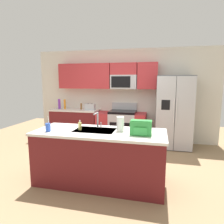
{
  "coord_description": "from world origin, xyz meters",
  "views": [
    {
      "loc": [
        0.99,
        -3.54,
        1.72
      ],
      "look_at": [
        0.02,
        0.6,
        1.05
      ],
      "focal_mm": 31.83,
      "sensor_mm": 36.0,
      "label": 1
    }
  ],
  "objects_px": {
    "range_oven": "(121,127)",
    "drink_cup_blue": "(48,127)",
    "toaster": "(90,107)",
    "pepper_mill": "(81,106)",
    "paper_towel_roll": "(120,124)",
    "bottle_orange": "(65,104)",
    "bottle_purple": "(59,104)",
    "soap_dispenser": "(80,126)",
    "backpack": "(141,127)",
    "sink_faucet": "(97,119)",
    "refrigerator": "(174,112)"
  },
  "relations": [
    {
      "from": "drink_cup_blue",
      "to": "soap_dispenser",
      "type": "relative_size",
      "value": 1.49
    },
    {
      "from": "bottle_purple",
      "to": "soap_dispenser",
      "type": "bearing_deg",
      "value": -55.21
    },
    {
      "from": "pepper_mill",
      "to": "sink_faucet",
      "type": "distance_m",
      "value": 2.39
    },
    {
      "from": "pepper_mill",
      "to": "backpack",
      "type": "height_order",
      "value": "backpack"
    },
    {
      "from": "bottle_orange",
      "to": "backpack",
      "type": "bearing_deg",
      "value": -44.03
    },
    {
      "from": "toaster",
      "to": "soap_dispenser",
      "type": "distance_m",
      "value": 2.33
    },
    {
      "from": "paper_towel_roll",
      "to": "sink_faucet",
      "type": "bearing_deg",
      "value": 164.73
    },
    {
      "from": "toaster",
      "to": "drink_cup_blue",
      "type": "relative_size",
      "value": 1.1
    },
    {
      "from": "pepper_mill",
      "to": "bottle_purple",
      "type": "relative_size",
      "value": 0.63
    },
    {
      "from": "soap_dispenser",
      "to": "backpack",
      "type": "relative_size",
      "value": 0.53
    },
    {
      "from": "bottle_orange",
      "to": "drink_cup_blue",
      "type": "bearing_deg",
      "value": -69.31
    },
    {
      "from": "pepper_mill",
      "to": "bottle_orange",
      "type": "distance_m",
      "value": 0.51
    },
    {
      "from": "pepper_mill",
      "to": "drink_cup_blue",
      "type": "bearing_deg",
      "value": -80.21
    },
    {
      "from": "toaster",
      "to": "sink_faucet",
      "type": "bearing_deg",
      "value": -67.19
    },
    {
      "from": "range_oven",
      "to": "drink_cup_blue",
      "type": "distance_m",
      "value": 2.67
    },
    {
      "from": "soap_dispenser",
      "to": "refrigerator",
      "type": "bearing_deg",
      "value": 53.18
    },
    {
      "from": "range_oven",
      "to": "pepper_mill",
      "type": "bearing_deg",
      "value": -179.88
    },
    {
      "from": "range_oven",
      "to": "sink_faucet",
      "type": "bearing_deg",
      "value": -90.98
    },
    {
      "from": "paper_towel_roll",
      "to": "drink_cup_blue",
      "type": "bearing_deg",
      "value": -165.82
    },
    {
      "from": "toaster",
      "to": "bottle_orange",
      "type": "bearing_deg",
      "value": 176.7
    },
    {
      "from": "bottle_orange",
      "to": "drink_cup_blue",
      "type": "xyz_separation_m",
      "value": [
        0.94,
        -2.5,
        -0.07
      ]
    },
    {
      "from": "sink_faucet",
      "to": "paper_towel_roll",
      "type": "distance_m",
      "value": 0.45
    },
    {
      "from": "sink_faucet",
      "to": "paper_towel_roll",
      "type": "xyz_separation_m",
      "value": [
        0.43,
        -0.12,
        -0.05
      ]
    },
    {
      "from": "drink_cup_blue",
      "to": "soap_dispenser",
      "type": "xyz_separation_m",
      "value": [
        0.47,
        0.2,
        -0.0
      ]
    },
    {
      "from": "sink_faucet",
      "to": "backpack",
      "type": "height_order",
      "value": "sink_faucet"
    },
    {
      "from": "bottle_orange",
      "to": "bottle_purple",
      "type": "bearing_deg",
      "value": 179.93
    },
    {
      "from": "pepper_mill",
      "to": "bottle_purple",
      "type": "height_order",
      "value": "bottle_purple"
    },
    {
      "from": "range_oven",
      "to": "bottle_orange",
      "type": "bearing_deg",
      "value": -179.79
    },
    {
      "from": "range_oven",
      "to": "backpack",
      "type": "height_order",
      "value": "backpack"
    },
    {
      "from": "range_oven",
      "to": "bottle_purple",
      "type": "bearing_deg",
      "value": -179.81
    },
    {
      "from": "drink_cup_blue",
      "to": "soap_dispenser",
      "type": "distance_m",
      "value": 0.51
    },
    {
      "from": "toaster",
      "to": "pepper_mill",
      "type": "xyz_separation_m",
      "value": [
        -0.29,
        0.05,
        -0.0
      ]
    },
    {
      "from": "soap_dispenser",
      "to": "pepper_mill",
      "type": "bearing_deg",
      "value": 111.49
    },
    {
      "from": "toaster",
      "to": "pepper_mill",
      "type": "distance_m",
      "value": 0.29
    },
    {
      "from": "bottle_purple",
      "to": "soap_dispenser",
      "type": "xyz_separation_m",
      "value": [
        1.59,
        -2.29,
        -0.08
      ]
    },
    {
      "from": "paper_towel_roll",
      "to": "backpack",
      "type": "distance_m",
      "value": 0.38
    },
    {
      "from": "pepper_mill",
      "to": "sink_faucet",
      "type": "height_order",
      "value": "sink_faucet"
    },
    {
      "from": "toaster",
      "to": "paper_towel_roll",
      "type": "bearing_deg",
      "value": -59.22
    },
    {
      "from": "pepper_mill",
      "to": "paper_towel_roll",
      "type": "distance_m",
      "value": 2.72
    },
    {
      "from": "toaster",
      "to": "paper_towel_roll",
      "type": "xyz_separation_m",
      "value": [
        1.29,
        -2.16,
        0.03
      ]
    },
    {
      "from": "bottle_purple",
      "to": "soap_dispenser",
      "type": "relative_size",
      "value": 1.69
    },
    {
      "from": "bottle_purple",
      "to": "paper_towel_roll",
      "type": "relative_size",
      "value": 1.19
    },
    {
      "from": "drink_cup_blue",
      "to": "backpack",
      "type": "xyz_separation_m",
      "value": [
        1.5,
        0.14,
        0.05
      ]
    },
    {
      "from": "refrigerator",
      "to": "sink_faucet",
      "type": "relative_size",
      "value": 6.56
    },
    {
      "from": "bottle_purple",
      "to": "drink_cup_blue",
      "type": "bearing_deg",
      "value": -65.84
    },
    {
      "from": "range_oven",
      "to": "soap_dispenser",
      "type": "xyz_separation_m",
      "value": [
        -0.28,
        -2.3,
        0.53
      ]
    },
    {
      "from": "soap_dispenser",
      "to": "paper_towel_roll",
      "type": "relative_size",
      "value": 0.71
    },
    {
      "from": "paper_towel_roll",
      "to": "toaster",
      "type": "bearing_deg",
      "value": 120.78
    },
    {
      "from": "soap_dispenser",
      "to": "backpack",
      "type": "distance_m",
      "value": 1.03
    },
    {
      "from": "bottle_orange",
      "to": "bottle_purple",
      "type": "relative_size",
      "value": 0.98
    }
  ]
}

